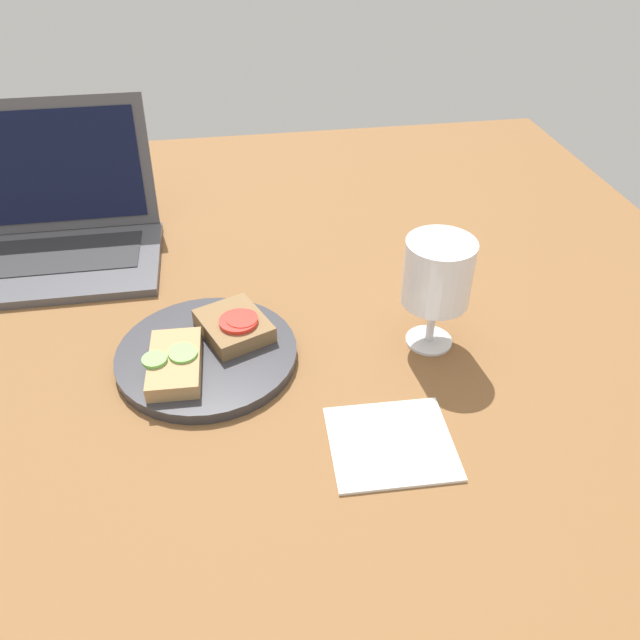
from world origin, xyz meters
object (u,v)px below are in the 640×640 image
object	(u,v)px
napkin	(391,443)
sandwich_with_tomato	(235,325)
laptop	(44,225)
sandwich_with_cucumber	(175,362)
wine_glass	(437,277)
plate	(207,355)

from	to	relation	value
napkin	sandwich_with_tomato	bearing A→B (deg)	127.56
sandwich_with_tomato	napkin	world-z (taller)	sandwich_with_tomato
laptop	napkin	world-z (taller)	laptop
laptop	sandwich_with_tomato	bearing A→B (deg)	-44.37
napkin	sandwich_with_cucumber	bearing A→B (deg)	148.06
wine_glass	laptop	size ratio (longest dim) A/B	0.44
laptop	napkin	distance (cm)	65.81
plate	napkin	xyz separation A→B (cm)	(19.82, -17.78, -0.55)
napkin	plate	bearing A→B (deg)	138.10
plate	wine_glass	bearing A→B (deg)	-2.24
sandwich_with_tomato	wine_glass	bearing A→B (deg)	-9.20
sandwich_with_tomato	laptop	world-z (taller)	laptop
plate	sandwich_with_tomato	distance (cm)	5.29
sandwich_with_cucumber	napkin	bearing A→B (deg)	-31.94
plate	napkin	bearing A→B (deg)	-41.90
sandwich_with_cucumber	napkin	world-z (taller)	sandwich_with_cucumber
plate	wine_glass	size ratio (longest dim) A/B	1.51
sandwich_with_tomato	sandwich_with_cucumber	distance (cm)	9.73
plate	napkin	world-z (taller)	plate
sandwich_with_tomato	laptop	distance (cm)	39.68
wine_glass	napkin	world-z (taller)	wine_glass
sandwich_with_cucumber	wine_glass	size ratio (longest dim) A/B	0.75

